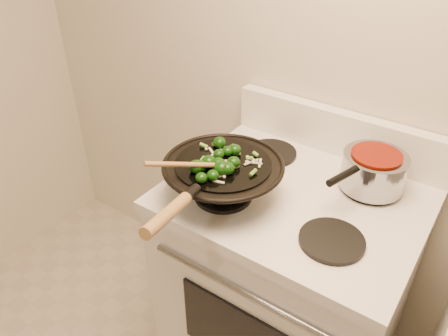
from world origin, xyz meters
The scene contains 5 objects.
stove centered at (-0.22, 1.17, 0.47)m, with size 0.78×0.67×1.08m.
wok centered at (-0.40, 1.02, 1.00)m, with size 0.37×0.60×0.20m.
stirfry centered at (-0.40, 0.99, 1.06)m, with size 0.22×0.23×0.04m.
wooden_spoon centered at (-0.41, 0.95, 1.07)m, with size 0.18×0.24×0.08m.
saucepan centered at (-0.04, 1.32, 0.99)m, with size 0.20×0.31×0.12m.
Camera 1 is at (0.22, 0.14, 1.75)m, focal length 35.00 mm.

